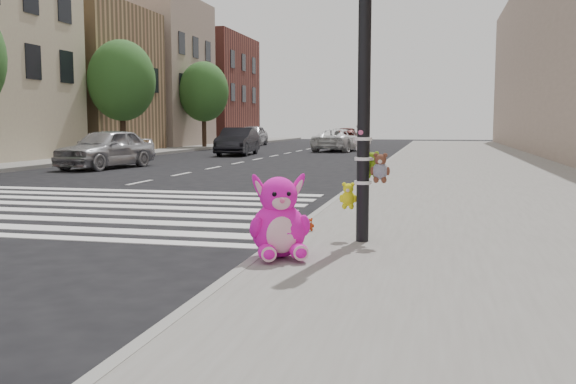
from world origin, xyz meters
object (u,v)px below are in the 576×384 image
(pink_bunny, at_px, (279,223))
(red_teddy, at_px, (310,225))
(car_dark_far, at_px, (238,141))
(signal_pole, at_px, (365,106))
(car_white_near, at_px, (340,140))
(car_silver_far, at_px, (106,148))

(pink_bunny, bearing_deg, red_teddy, 66.18)
(pink_bunny, bearing_deg, car_dark_far, 84.38)
(red_teddy, distance_m, car_dark_far, 24.37)
(signal_pole, relative_size, car_dark_far, 0.93)
(car_dark_far, distance_m, car_white_near, 7.34)
(car_dark_far, bearing_deg, red_teddy, -74.72)
(red_teddy, bearing_deg, car_silver_far, 95.49)
(signal_pole, height_order, red_teddy, signal_pole)
(red_teddy, height_order, car_silver_far, car_silver_far)
(red_teddy, height_order, car_white_near, car_white_near)
(signal_pole, bearing_deg, car_white_near, 99.10)
(car_silver_far, bearing_deg, car_white_near, 78.69)
(red_teddy, xyz_separation_m, car_silver_far, (-10.03, 12.56, 0.50))
(signal_pole, xyz_separation_m, car_white_near, (-4.70, 29.36, -1.20))
(signal_pole, height_order, pink_bunny, signal_pole)
(pink_bunny, relative_size, car_white_near, 0.21)
(car_silver_far, distance_m, car_dark_far, 10.49)
(car_dark_far, bearing_deg, signal_pole, -73.44)
(car_dark_far, bearing_deg, pink_bunny, -76.06)
(pink_bunny, bearing_deg, car_silver_far, 100.72)
(signal_pole, distance_m, red_teddy, 1.90)
(car_silver_far, distance_m, car_white_near, 17.33)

